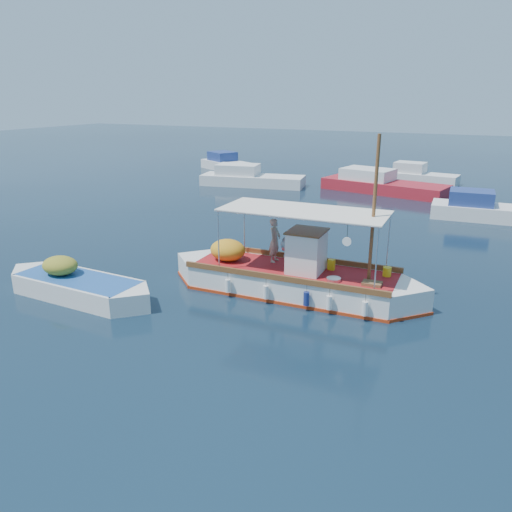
% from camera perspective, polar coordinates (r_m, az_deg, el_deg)
% --- Properties ---
extents(ground, '(160.00, 160.00, 0.00)m').
position_cam_1_polar(ground, '(17.40, 2.98, -4.86)').
color(ground, black).
rests_on(ground, ground).
extents(fishing_caique, '(9.53, 2.80, 5.81)m').
position_cam_1_polar(fishing_caique, '(17.79, 4.05, -2.59)').
color(fishing_caique, white).
rests_on(fishing_caique, ground).
extents(dinghy, '(6.34, 2.00, 1.55)m').
position_cam_1_polar(dinghy, '(18.54, -19.75, -3.40)').
color(dinghy, white).
rests_on(dinghy, ground).
extents(bg_boat_nw, '(8.15, 3.70, 1.80)m').
position_cam_1_polar(bg_boat_nw, '(38.85, -0.74, 8.78)').
color(bg_boat_nw, silver).
rests_on(bg_boat_nw, ground).
extents(bg_boat_n, '(9.19, 4.59, 1.80)m').
position_cam_1_polar(bg_boat_n, '(37.31, 14.03, 7.86)').
color(bg_boat_n, '#A41B26').
rests_on(bg_boat_n, ground).
extents(bg_boat_ne, '(5.94, 2.49, 1.80)m').
position_cam_1_polar(bg_boat_ne, '(30.96, 24.51, 4.74)').
color(bg_boat_ne, silver).
rests_on(bg_boat_ne, ground).
extents(bg_boat_far_w, '(6.22, 4.79, 1.80)m').
position_cam_1_polar(bg_boat_far_w, '(47.16, -3.38, 10.40)').
color(bg_boat_far_w, silver).
rests_on(bg_boat_far_w, ground).
extents(bg_boat_far_n, '(5.88, 2.70, 1.80)m').
position_cam_1_polar(bg_boat_far_n, '(41.89, 18.01, 8.59)').
color(bg_boat_far_n, silver).
rests_on(bg_boat_far_n, ground).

